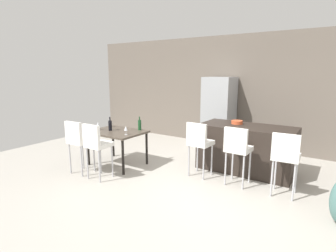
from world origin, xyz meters
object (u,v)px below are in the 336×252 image
at_px(refrigerator, 219,113).
at_px(bar_chair_left, 199,141).
at_px(kitchen_island, 246,148).
at_px(wine_glass_near, 98,124).
at_px(dining_chair_near, 78,139).
at_px(wine_glass_left, 110,121).
at_px(fruit_bowl, 237,122).
at_px(bar_chair_right, 286,155).
at_px(dining_chair_far, 96,143).
at_px(dining_table, 117,135).
at_px(wine_bottle_far, 140,125).
at_px(wine_bottle_right, 110,125).
at_px(bar_chair_middle, 237,147).
at_px(wine_glass_middle, 126,129).

bearing_deg(refrigerator, bar_chair_left, -76.22).
relative_size(kitchen_island, wine_glass_near, 10.49).
xyz_separation_m(dining_chair_near, wine_glass_left, (-0.19, 1.04, 0.17)).
relative_size(bar_chair_left, fruit_bowl, 4.60).
xyz_separation_m(dining_chair_near, fruit_bowl, (2.40, 2.06, 0.26)).
relative_size(bar_chair_right, dining_chair_near, 1.00).
height_order(dining_chair_far, refrigerator, refrigerator).
height_order(dining_table, dining_chair_near, dining_chair_near).
height_order(wine_bottle_far, wine_bottle_right, same).
bearing_deg(wine_bottle_far, bar_chair_middle, 0.54).
relative_size(kitchen_island, bar_chair_right, 1.74).
relative_size(dining_table, dining_chair_far, 1.07).
height_order(bar_chair_middle, wine_glass_near, bar_chair_middle).
height_order(kitchen_island, fruit_bowl, fruit_bowl).
height_order(kitchen_island, wine_glass_middle, kitchen_island).
xyz_separation_m(kitchen_island, bar_chair_right, (0.87, -0.82, 0.24)).
height_order(dining_chair_near, wine_bottle_far, dining_chair_near).
xyz_separation_m(wine_glass_middle, refrigerator, (0.86, 2.59, 0.06)).
bearing_deg(bar_chair_right, fruit_bowl, 140.97).
xyz_separation_m(dining_table, wine_bottle_far, (0.34, 0.35, 0.19)).
xyz_separation_m(wine_bottle_far, wine_bottle_right, (-0.50, -0.38, -0.00)).
bearing_deg(wine_glass_middle, dining_table, 159.89).
xyz_separation_m(dining_table, fruit_bowl, (2.15, 1.27, 0.29)).
distance_m(wine_bottle_far, wine_glass_left, 0.78).
relative_size(bar_chair_middle, wine_glass_near, 6.03).
bearing_deg(fruit_bowl, wine_bottle_far, -152.87).
height_order(kitchen_island, dining_table, kitchen_island).
distance_m(dining_table, wine_bottle_right, 0.25).
bearing_deg(wine_glass_middle, bar_chair_right, 10.01).
bearing_deg(dining_chair_near, wine_glass_middle, 45.43).
xyz_separation_m(bar_chair_left, wine_bottle_right, (-1.91, -0.40, 0.15)).
relative_size(wine_bottle_far, wine_glass_middle, 1.68).
distance_m(refrigerator, fruit_bowl, 1.48).
relative_size(kitchen_island, dining_chair_near, 1.74).
distance_m(kitchen_island, wine_bottle_far, 2.26).
bearing_deg(wine_bottle_far, wine_glass_near, -147.05).
distance_m(bar_chair_middle, dining_table, 2.52).
relative_size(bar_chair_middle, wine_bottle_far, 3.60).
xyz_separation_m(dining_table, wine_glass_left, (-0.44, 0.25, 0.20)).
bearing_deg(wine_glass_left, dining_chair_far, -56.41).
relative_size(kitchen_island, refrigerator, 0.99).
bearing_deg(dining_chair_far, wine_glass_near, 135.82).
distance_m(dining_table, refrigerator, 2.76).
xyz_separation_m(bar_chair_middle, fruit_bowl, (-0.34, 0.91, 0.26)).
relative_size(wine_bottle_far, fruit_bowl, 1.28).
distance_m(bar_chair_middle, wine_bottle_far, 2.16).
xyz_separation_m(bar_chair_middle, dining_table, (-2.49, -0.37, -0.04)).
distance_m(kitchen_island, dining_table, 2.68).
bearing_deg(dining_chair_near, wine_glass_left, 100.20).
bearing_deg(wine_bottle_far, bar_chair_right, 0.40).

